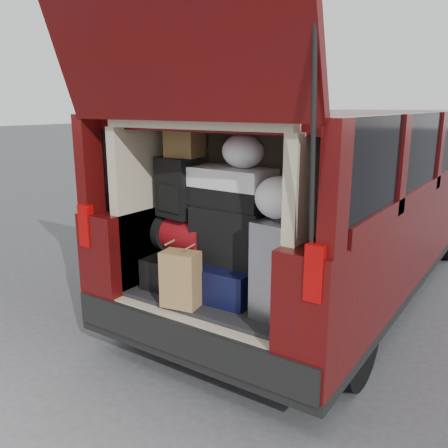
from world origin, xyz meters
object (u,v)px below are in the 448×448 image
(black_soft_case, at_px, (234,234))
(kraft_bag, at_px, (181,279))
(navy_hardshell, at_px, (233,278))
(black_hardshell, at_px, (184,268))
(twotone_duffel, at_px, (230,187))
(red_duffel, at_px, (187,235))
(silver_roller, at_px, (285,267))
(backpack, at_px, (177,188))

(black_soft_case, bearing_deg, kraft_bag, -112.58)
(navy_hardshell, relative_size, kraft_bag, 1.44)
(navy_hardshell, height_order, kraft_bag, kraft_bag)
(black_hardshell, height_order, twotone_duffel, twotone_duffel)
(black_hardshell, xyz_separation_m, red_duffel, (0.02, 0.02, 0.25))
(twotone_duffel, bearing_deg, black_soft_case, -14.32)
(silver_roller, bearing_deg, black_hardshell, -178.16)
(kraft_bag, xyz_separation_m, red_duffel, (-0.24, 0.37, 0.18))
(silver_roller, distance_m, red_duffel, 0.85)
(red_duffel, distance_m, black_soft_case, 0.40)
(kraft_bag, xyz_separation_m, twotone_duffel, (0.12, 0.40, 0.56))
(twotone_duffel, bearing_deg, navy_hardshell, -35.08)
(black_hardshell, xyz_separation_m, silver_roller, (0.86, -0.06, 0.20))
(red_duffel, xyz_separation_m, black_soft_case, (0.39, 0.02, 0.06))
(kraft_bag, distance_m, red_duffel, 0.47)
(backpack, bearing_deg, silver_roller, 6.60)
(kraft_bag, bearing_deg, black_soft_case, 56.63)
(navy_hardshell, height_order, red_duffel, red_duffel)
(silver_roller, height_order, black_soft_case, black_soft_case)
(silver_roller, xyz_separation_m, twotone_duffel, (-0.49, 0.11, 0.44))
(red_duffel, height_order, black_soft_case, black_soft_case)
(kraft_bag, distance_m, twotone_duffel, 0.70)
(red_duffel, bearing_deg, black_hardshell, -116.15)
(navy_hardshell, distance_m, backpack, 0.75)
(red_duffel, distance_m, twotone_duffel, 0.53)
(silver_roller, relative_size, backpack, 1.44)
(kraft_bag, distance_m, black_soft_case, 0.48)
(black_hardshell, xyz_separation_m, navy_hardshell, (0.42, 0.01, 0.01))
(navy_hardshell, height_order, twotone_duffel, twotone_duffel)
(red_duffel, distance_m, backpack, 0.36)
(black_hardshell, distance_m, black_soft_case, 0.52)
(black_hardshell, height_order, red_duffel, red_duffel)
(black_hardshell, xyz_separation_m, backpack, (-0.03, -0.02, 0.61))
(black_soft_case, bearing_deg, twotone_duffel, 162.85)
(black_hardshell, xyz_separation_m, twotone_duffel, (0.37, 0.05, 0.64))
(navy_hardshell, distance_m, kraft_bag, 0.40)
(black_soft_case, distance_m, backpack, 0.53)
(navy_hardshell, relative_size, silver_roller, 0.87)
(navy_hardshell, height_order, backpack, backpack)
(navy_hardshell, xyz_separation_m, black_soft_case, (-0.01, 0.03, 0.31))
(kraft_bag, relative_size, twotone_duffel, 0.63)
(silver_roller, distance_m, black_soft_case, 0.47)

